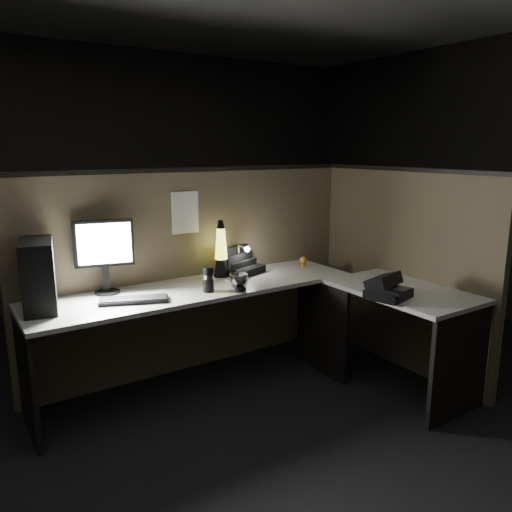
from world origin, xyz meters
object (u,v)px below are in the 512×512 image
desk_phone (386,288)px  monitor (104,249)px  pc_tower (39,275)px  keyboard (134,300)px  lava_lamp (221,253)px

desk_phone → monitor: bearing=128.7°
pc_tower → monitor: monitor is taller
monitor → keyboard: 0.41m
pc_tower → desk_phone: size_ratio=1.35×
pc_tower → keyboard: 0.57m
keyboard → monitor: bearing=128.0°
monitor → lava_lamp: bearing=10.5°
pc_tower → lava_lamp: bearing=14.8°
lava_lamp → desk_phone: bearing=-58.8°
pc_tower → monitor: size_ratio=0.85×
keyboard → desk_phone: size_ratio=1.36×
keyboard → lava_lamp: bearing=39.7°
keyboard → lava_lamp: lava_lamp is taller
monitor → desk_phone: size_ratio=1.58×
pc_tower → lava_lamp: lava_lamp is taller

